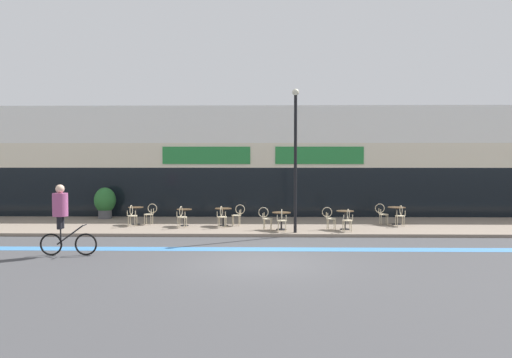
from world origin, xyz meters
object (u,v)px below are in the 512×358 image
at_px(cafe_chair_0_side, 150,213).
at_px(bistro_table_0, 136,212).
at_px(bistro_table_1, 184,214).
at_px(cafe_chair_5_near, 400,214).
at_px(bistro_table_2, 223,213).
at_px(cafe_chair_2_near, 222,215).
at_px(cafe_chair_3_side, 266,217).
at_px(lamp_post, 295,150).
at_px(bistro_table_5, 397,212).
at_px(cafe_chair_2_side, 238,214).
at_px(cafe_chair_4_side, 329,217).
at_px(cafe_chair_3_near, 282,219).
at_px(cafe_chair_5_side, 382,212).
at_px(cafe_chair_1_near, 182,215).
at_px(planter_pot, 105,202).
at_px(cafe_chair_0_near, 132,214).
at_px(bistro_table_4, 345,216).
at_px(cafe_chair_4_near, 348,219).
at_px(cyclist_0, 62,214).
at_px(bistro_table_3, 281,217).

bearing_deg(cafe_chair_0_side, bistro_table_0, 3.14).
relative_size(bistro_table_1, cafe_chair_5_near, 0.79).
distance_m(bistro_table_2, cafe_chair_2_near, 0.63).
bearing_deg(cafe_chair_3_side, cafe_chair_2_near, 172.15).
bearing_deg(lamp_post, bistro_table_5, 28.29).
distance_m(cafe_chair_2_side, cafe_chair_4_side, 3.88).
xyz_separation_m(cafe_chair_3_near, cafe_chair_5_side, (4.41, 2.30, 0.00)).
relative_size(cafe_chair_1_near, cafe_chair_5_side, 1.00).
distance_m(bistro_table_0, planter_pot, 2.90).
distance_m(cafe_chair_3_near, planter_pot, 9.25).
xyz_separation_m(cafe_chair_3_near, cafe_chair_5_near, (5.03, 1.68, 0.00)).
height_order(bistro_table_2, cafe_chair_5_near, cafe_chair_5_near).
xyz_separation_m(cafe_chair_0_near, cafe_chair_2_near, (3.80, -0.32, 0.00)).
xyz_separation_m(bistro_table_2, cafe_chair_1_near, (-1.65, -0.72, -0.01)).
xyz_separation_m(cafe_chair_4_side, lamp_post, (-1.42, -0.87, 2.64)).
height_order(cafe_chair_3_side, lamp_post, lamp_post).
bearing_deg(bistro_table_2, cafe_chair_5_near, -0.89).
bearing_deg(cafe_chair_0_side, bistro_table_4, 174.04).
bearing_deg(bistro_table_2, cafe_chair_3_near, -36.52).
height_order(cafe_chair_1_near, cafe_chair_2_side, same).
relative_size(cafe_chair_0_near, cafe_chair_3_near, 1.00).
relative_size(cafe_chair_0_near, cafe_chair_2_side, 1.00).
bearing_deg(bistro_table_0, bistro_table_2, -4.87).
distance_m(bistro_table_4, planter_pot, 11.35).
bearing_deg(cafe_chair_5_near, lamp_post, 113.03).
height_order(bistro_table_5, cafe_chair_4_near, cafe_chair_4_near).
bearing_deg(cafe_chair_3_near, lamp_post, -100.14).
distance_m(cafe_chair_1_near, cafe_chair_2_near, 1.64).
relative_size(cafe_chair_0_side, cafe_chair_3_side, 1.00).
distance_m(bistro_table_0, cafe_chair_2_side, 4.45).
bearing_deg(cafe_chair_1_near, bistro_table_0, 71.01).
bearing_deg(cafe_chair_3_side, cyclist_0, -133.82).
height_order(bistro_table_0, cafe_chair_2_near, cafe_chair_2_near).
height_order(lamp_post, cyclist_0, lamp_post).
relative_size(bistro_table_0, cafe_chair_1_near, 0.83).
xyz_separation_m(cafe_chair_2_side, cafe_chair_4_near, (4.36, -1.67, 0.00)).
bearing_deg(planter_pot, bistro_table_4, -17.72).
height_order(bistro_table_1, cafe_chair_0_near, cafe_chair_0_near).
bearing_deg(bistro_table_3, cafe_chair_2_near, 167.42).
bearing_deg(cafe_chair_4_side, cafe_chair_2_near, 172.05).
relative_size(cafe_chair_0_side, lamp_post, 0.16).
xyz_separation_m(bistro_table_3, cafe_chair_3_side, (-0.62, 0.01, 0.01)).
xyz_separation_m(lamp_post, cyclist_0, (-7.37, -4.05, -2.00)).
bearing_deg(cafe_chair_0_near, bistro_table_2, -84.19).
relative_size(bistro_table_3, cafe_chair_4_side, 0.83).
distance_m(bistro_table_3, cafe_chair_4_side, 1.93).
bearing_deg(lamp_post, bistro_table_0, 161.57).
bearing_deg(bistro_table_4, bistro_table_0, 171.10).
height_order(bistro_table_3, cafe_chair_3_near, cafe_chair_3_near).
relative_size(cafe_chair_3_near, cafe_chair_3_side, 1.00).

